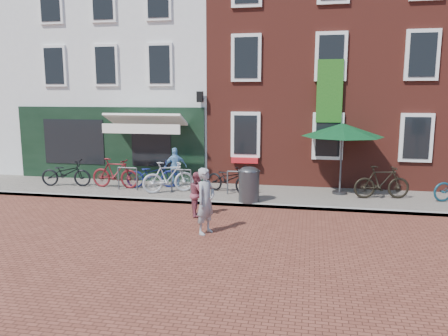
% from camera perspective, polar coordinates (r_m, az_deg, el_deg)
% --- Properties ---
extents(ground, '(80.00, 80.00, 0.00)m').
position_cam_1_polar(ground, '(14.02, -1.07, -4.88)').
color(ground, brown).
extents(sidewalk, '(24.00, 3.00, 0.10)m').
position_cam_1_polar(sidewalk, '(15.28, 3.81, -3.49)').
color(sidewalk, slate).
rests_on(sidewalk, ground).
extents(building_stucco, '(8.00, 8.00, 9.00)m').
position_cam_1_polar(building_stucco, '(21.77, -10.28, 12.07)').
color(building_stucco, silver).
rests_on(building_stucco, ground).
extents(building_brick_mid, '(6.00, 8.00, 10.00)m').
position_cam_1_polar(building_brick_mid, '(20.34, 8.93, 13.70)').
color(building_brick_mid, maroon).
rests_on(building_brick_mid, ground).
extents(building_brick_right, '(6.00, 8.00, 10.00)m').
position_cam_1_polar(building_brick_right, '(20.95, 25.98, 12.75)').
color(building_brick_right, maroon).
rests_on(building_brick_right, ground).
extents(filler_left, '(7.00, 8.00, 9.00)m').
position_cam_1_polar(filler_left, '(25.47, -26.49, 10.85)').
color(filler_left, silver).
rests_on(filler_left, ground).
extents(litter_bin, '(0.66, 0.66, 1.21)m').
position_cam_1_polar(litter_bin, '(13.97, 3.27, -1.90)').
color(litter_bin, '#3C3C3F').
rests_on(litter_bin, sidewalk).
extents(parasol, '(2.75, 2.75, 2.53)m').
position_cam_1_polar(parasol, '(15.38, 15.14, 5.12)').
color(parasol, '#4C4C4F').
rests_on(parasol, sidewalk).
extents(woman, '(0.62, 0.73, 1.69)m').
position_cam_1_polar(woman, '(11.08, -2.39, -4.31)').
color(woman, gray).
rests_on(woman, ground).
extents(boy, '(0.66, 0.75, 1.29)m').
position_cam_1_polar(boy, '(12.74, -3.42, -3.38)').
color(boy, brown).
rests_on(boy, ground).
extents(cafe_person, '(0.91, 0.74, 1.45)m').
position_cam_1_polar(cafe_person, '(16.36, -6.33, 0.12)').
color(cafe_person, '#72A8D7').
rests_on(cafe_person, sidewalk).
extents(bicycle_0, '(1.94, 0.89, 0.98)m').
position_cam_1_polar(bicycle_0, '(17.36, -19.84, -0.63)').
color(bicycle_0, black).
rests_on(bicycle_0, sidewalk).
extents(bicycle_1, '(1.83, 0.57, 1.09)m').
position_cam_1_polar(bicycle_1, '(16.51, -13.96, -0.65)').
color(bicycle_1, maroon).
rests_on(bicycle_1, sidewalk).
extents(bicycle_2, '(1.98, 1.15, 0.98)m').
position_cam_1_polar(bicycle_2, '(16.31, -9.28, -0.82)').
color(bicycle_2, navy).
rests_on(bicycle_2, sidewalk).
extents(bicycle_3, '(1.84, 1.34, 1.09)m').
position_cam_1_polar(bicycle_3, '(15.38, -7.23, -1.19)').
color(bicycle_3, '#BBBABD').
rests_on(bicycle_3, sidewalk).
extents(bicycle_4, '(1.97, 1.42, 0.98)m').
position_cam_1_polar(bicycle_4, '(15.23, 0.62, -1.42)').
color(bicycle_4, black).
rests_on(bicycle_4, sidewalk).
extents(bicycle_5, '(1.88, 0.85, 1.09)m').
position_cam_1_polar(bicycle_5, '(15.28, 19.81, -1.75)').
color(bicycle_5, black).
rests_on(bicycle_5, sidewalk).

